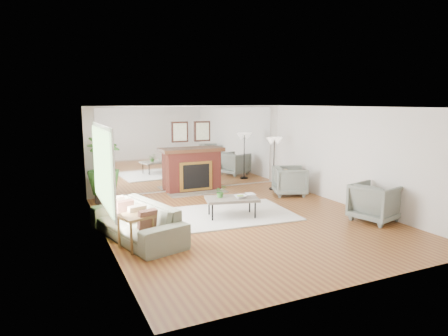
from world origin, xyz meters
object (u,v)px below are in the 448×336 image
fireplace (194,169)px  armchair_back (290,181)px  armchair_front (375,202)px  potted_ficus (103,168)px  side_table (136,220)px  sofa (137,221)px  coffee_table (232,199)px  floor_lamp (274,145)px

fireplace → armchair_back: size_ratio=2.30×
armchair_front → armchair_back: bearing=-9.4°
fireplace → potted_ficus: (-2.60, -0.33, 0.27)m
fireplace → armchair_back: fireplace is taller
armchair_front → side_table: size_ratio=1.34×
armchair_back → armchair_front: 2.92m
side_table → potted_ficus: (-0.02, 3.63, 0.41)m
potted_ficus → sofa: bearing=-87.2°
coffee_table → side_table: 2.62m
armchair_front → sofa: bearing=63.2°
sofa → potted_ficus: potted_ficus is taller
sofa → side_table: sofa is taller
armchair_back → potted_ficus: (-4.91, 1.25, 0.53)m
fireplace → armchair_front: 5.19m
fireplace → armchair_back: bearing=-34.3°
armchair_front → floor_lamp: bearing=-10.0°
coffee_table → armchair_front: bearing=-29.2°
armchair_front → floor_lamp: size_ratio=0.59×
fireplace → armchair_back: (2.31, -1.58, -0.25)m
fireplace → coffee_table: (-0.17, -2.93, -0.23)m
sofa → side_table: 0.58m
sofa → armchair_front: 5.16m
floor_lamp → sofa: bearing=-150.6°
armchair_back → potted_ficus: 5.09m
potted_ficus → coffee_table: bearing=-47.0°
fireplace → floor_lamp: 2.49m
side_table → coffee_table: bearing=23.3°
fireplace → coffee_table: 2.94m
fireplace → side_table: fireplace is taller
coffee_table → armchair_back: armchair_back is taller
side_table → potted_ficus: potted_ficus is taller
side_table → potted_ficus: size_ratio=0.40×
coffee_table → floor_lamp: bearing=41.5°
armchair_back → armchair_front: size_ratio=0.96×
armchair_back → coffee_table: bearing=140.1°
coffee_table → floor_lamp: 3.39m
armchair_front → potted_ficus: bearing=36.4°
potted_ficus → floor_lamp: bearing=-5.1°
fireplace → side_table: size_ratio=2.96×
fireplace → side_table: (-2.58, -3.97, -0.13)m
fireplace → coffee_table: bearing=-93.4°
coffee_table → potted_ficus: size_ratio=0.74×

